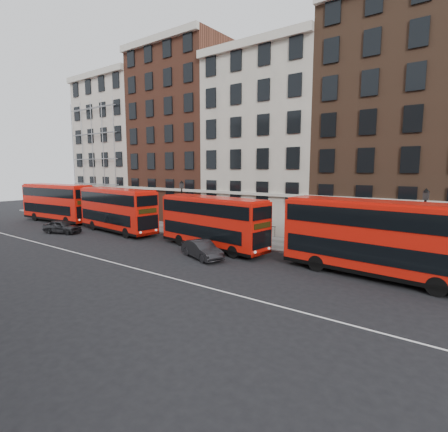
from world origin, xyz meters
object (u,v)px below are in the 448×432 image
Objects in this scene: bus_a at (57,202)px; car_rear at (62,227)px; bus_c at (212,221)px; bus_b at (117,209)px; car_front at (202,249)px; bus_d at (375,237)px.

bus_a reaches higher than car_rear.
bus_c is 2.61× the size of car_rear.
bus_b reaches higher than car_front.
car_front is (26.36, -2.93, -1.85)m from bus_a.
bus_d reaches higher than car_rear.
car_rear is (8.04, -3.85, -1.84)m from bus_a.
bus_c is at bearing -94.96° from car_rear.
car_front is (-11.44, -2.94, -1.88)m from bus_d.
bus_b is 25.64m from bus_d.
bus_d reaches higher than bus_b.
car_front is (18.32, 0.91, -0.01)m from car_rear.
bus_d reaches higher than bus_c.
bus_a is 25.00m from bus_c.
bus_c is 3.64m from car_front.
bus_c is 2.56× the size of car_front.
bus_d is 11.96m from car_front.
bus_a is 12.16m from bus_b.
car_rear is (-16.96, -3.86, -1.65)m from bus_c.
bus_c is (12.84, 0.00, -0.13)m from bus_b.
car_front is at bearing -10.29° from bus_a.
bus_b is 14.60m from car_front.
car_rear is (-4.13, -3.85, -1.78)m from bus_b.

